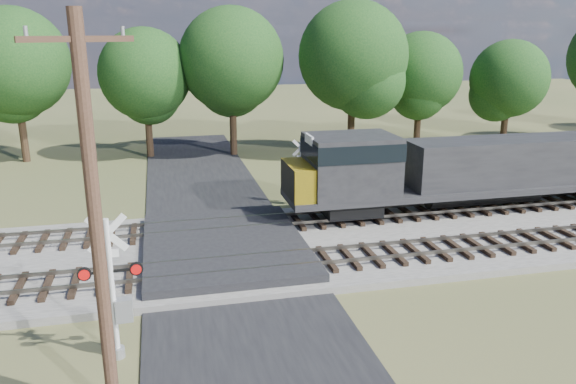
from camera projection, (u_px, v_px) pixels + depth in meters
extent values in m
plane|color=#434E29|center=(226.00, 258.00, 24.63)|extent=(160.00, 160.00, 0.00)
cube|color=gray|center=(430.00, 233.00, 27.24)|extent=(140.00, 10.00, 0.30)
cube|color=black|center=(226.00, 257.00, 24.62)|extent=(7.00, 60.00, 0.08)
cube|color=#262628|center=(225.00, 247.00, 25.01)|extent=(7.00, 9.00, 0.62)
cube|color=black|center=(280.00, 263.00, 23.09)|extent=(44.00, 2.60, 0.18)
cube|color=#615C53|center=(465.00, 249.00, 24.12)|extent=(140.00, 0.08, 0.15)
cube|color=#615C53|center=(449.00, 238.00, 25.46)|extent=(140.00, 0.08, 0.15)
cube|color=black|center=(259.00, 224.00, 27.77)|extent=(44.00, 2.60, 0.18)
cube|color=#615C53|center=(414.00, 214.00, 28.80)|extent=(140.00, 0.08, 0.15)
cube|color=#615C53|center=(403.00, 206.00, 30.14)|extent=(140.00, 0.08, 0.15)
cylinder|color=silver|center=(112.00, 291.00, 16.53)|extent=(0.16, 0.16, 4.47)
cylinder|color=gray|center=(118.00, 352.00, 17.10)|extent=(0.40, 0.40, 0.34)
cube|color=silver|center=(107.00, 234.00, 16.03)|extent=(1.17, 0.09, 1.17)
cube|color=silver|center=(107.00, 234.00, 16.03)|extent=(1.17, 0.09, 1.17)
cube|color=silver|center=(109.00, 254.00, 16.20)|extent=(0.56, 0.06, 0.25)
cube|color=black|center=(111.00, 271.00, 16.36)|extent=(1.79, 0.14, 0.07)
cylinder|color=red|center=(84.00, 274.00, 16.17)|extent=(0.41, 0.13, 0.40)
cylinder|color=red|center=(136.00, 269.00, 16.54)|extent=(0.41, 0.13, 0.40)
cube|color=gray|center=(124.00, 310.00, 16.79)|extent=(0.52, 0.35, 0.73)
cylinder|color=silver|center=(301.00, 174.00, 31.64)|extent=(0.13, 0.13, 3.70)
cylinder|color=gray|center=(301.00, 203.00, 32.11)|extent=(0.33, 0.33, 0.28)
cube|color=silver|center=(301.00, 148.00, 31.23)|extent=(0.96, 0.20, 0.97)
cube|color=silver|center=(301.00, 148.00, 31.23)|extent=(0.96, 0.20, 0.97)
cube|color=silver|center=(301.00, 157.00, 31.37)|extent=(0.46, 0.11, 0.20)
cube|color=black|center=(301.00, 165.00, 31.50)|extent=(1.47, 0.30, 0.06)
cylinder|color=red|center=(311.00, 165.00, 31.53)|extent=(0.34, 0.15, 0.33)
cylinder|color=red|center=(290.00, 165.00, 31.47)|extent=(0.34, 0.15, 0.33)
cube|color=gray|center=(297.00, 183.00, 31.78)|extent=(0.46, 0.34, 0.60)
cylinder|color=#3E281C|center=(96.00, 231.00, 13.27)|extent=(0.34, 0.34, 10.11)
cube|color=#3E281C|center=(77.00, 39.00, 12.06)|extent=(2.34, 1.04, 0.13)
cube|color=#462A1E|center=(391.00, 167.00, 35.68)|extent=(4.25, 4.25, 2.47)
cube|color=#2F2F31|center=(392.00, 147.00, 35.31)|extent=(4.68, 4.68, 0.18)
cylinder|color=black|center=(22.00, 124.00, 42.04)|extent=(0.56, 0.56, 5.69)
sphere|color=#103413|center=(14.00, 62.00, 40.78)|extent=(7.97, 7.97, 7.97)
cylinder|color=black|center=(149.00, 126.00, 43.61)|extent=(0.56, 0.56, 4.97)
sphere|color=#103413|center=(145.00, 74.00, 42.51)|extent=(6.96, 6.96, 6.96)
cylinder|color=black|center=(233.00, 119.00, 44.21)|extent=(0.56, 0.56, 5.75)
sphere|color=#103413|center=(231.00, 60.00, 42.94)|extent=(8.04, 8.04, 8.04)
cylinder|color=black|center=(351.00, 118.00, 44.00)|extent=(0.56, 0.56, 5.97)
sphere|color=#103413|center=(353.00, 56.00, 42.68)|extent=(8.35, 8.35, 8.35)
cylinder|color=black|center=(418.00, 120.00, 47.23)|extent=(0.56, 0.56, 4.81)
sphere|color=#103413|center=(421.00, 73.00, 46.16)|extent=(6.73, 6.73, 6.73)
cylinder|color=black|center=(505.00, 122.00, 46.83)|extent=(0.56, 0.56, 4.49)
sphere|color=#103413|center=(509.00, 79.00, 45.83)|extent=(6.29, 6.29, 6.29)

